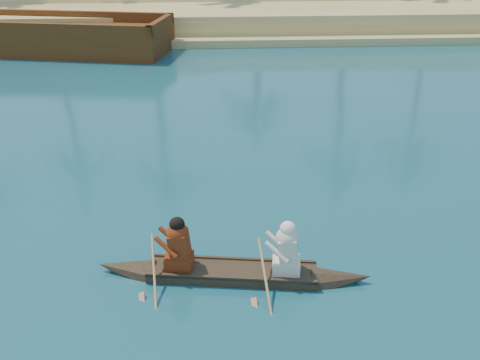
{
  "coord_description": "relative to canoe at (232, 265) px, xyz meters",
  "views": [
    {
      "loc": [
        7.66,
        -3.56,
        5.5
      ],
      "look_at": [
        8.26,
        6.02,
        0.82
      ],
      "focal_mm": 40.0,
      "sensor_mm": 36.0,
      "label": 1
    }
  ],
  "objects": [
    {
      "name": "canoe",
      "position": [
        0.0,
        0.0,
        0.0
      ],
      "size": [
        4.72,
        1.27,
        1.29
      ],
      "rotation": [
        0.0,
        0.0,
        -0.14
      ],
      "color": "#3D2E21",
      "rests_on": "ground"
    },
    {
      "name": "barge_mid",
      "position": [
        -7.61,
        18.07,
        0.4
      ],
      "size": [
        11.58,
        5.87,
        1.84
      ],
      "rotation": [
        0.0,
        0.0,
        -0.21
      ],
      "color": "#5F2D14",
      "rests_on": "ground"
    }
  ]
}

